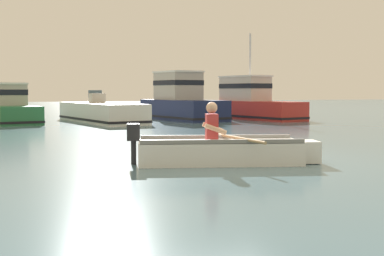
# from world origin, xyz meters

# --- Properties ---
(ground_plane) EXTENTS (120.00, 120.00, 0.00)m
(ground_plane) POSITION_xyz_m (0.00, 0.00, 0.00)
(ground_plane) COLOR slate
(rowboat_with_person) EXTENTS (3.68, 2.20, 1.19)m
(rowboat_with_person) POSITION_xyz_m (-0.31, -0.61, 0.25)
(rowboat_with_person) COLOR white
(rowboat_with_person) RESTS_ON ground
(moored_boat_green) EXTENTS (2.66, 5.08, 1.76)m
(moored_boat_green) POSITION_xyz_m (-3.85, 14.64, 0.65)
(moored_boat_green) COLOR #287042
(moored_boat_green) RESTS_ON ground
(moored_boat_white) EXTENTS (3.01, 6.81, 1.43)m
(moored_boat_white) POSITION_xyz_m (0.08, 13.75, 0.41)
(moored_boat_white) COLOR white
(moored_boat_white) RESTS_ON ground
(moored_boat_navy) EXTENTS (3.03, 5.55, 2.37)m
(moored_boat_navy) POSITION_xyz_m (4.10, 14.26, 0.87)
(moored_boat_navy) COLOR #19234C
(moored_boat_navy) RESTS_ON ground
(moored_boat_red) EXTENTS (3.00, 6.56, 4.28)m
(moored_boat_red) POSITION_xyz_m (7.63, 13.92, 0.80)
(moored_boat_red) COLOR #B72D28
(moored_boat_red) RESTS_ON ground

